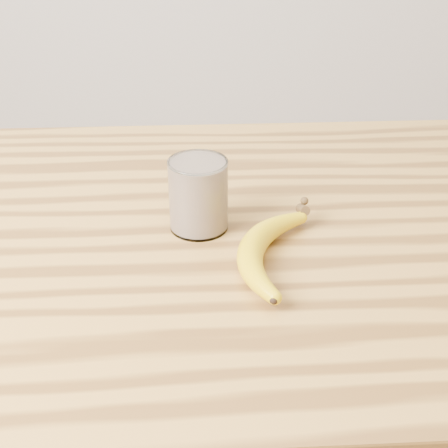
{
  "coord_description": "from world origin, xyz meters",
  "views": [
    {
      "loc": [
        -0.01,
        -0.78,
        1.36
      ],
      "look_at": [
        0.03,
        -0.05,
        0.93
      ],
      "focal_mm": 50.0,
      "sensor_mm": 36.0,
      "label": 1
    }
  ],
  "objects": [
    {
      "name": "table",
      "position": [
        0.0,
        0.0,
        0.77
      ],
      "size": [
        1.2,
        0.8,
        0.9
      ],
      "color": "#A87934",
      "rests_on": "ground"
    },
    {
      "name": "smoothie_glass",
      "position": [
        -0.01,
        -0.0,
        0.95
      ],
      "size": [
        0.08,
        0.08,
        0.11
      ],
      "color": "white",
      "rests_on": "table"
    },
    {
      "name": "banana",
      "position": [
        0.06,
        -0.09,
        0.92
      ],
      "size": [
        0.19,
        0.31,
        0.04
      ],
      "primitive_type": null,
      "rotation": [
        0.0,
        0.0,
        -0.32
      ],
      "color": "gold",
      "rests_on": "table"
    }
  ]
}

